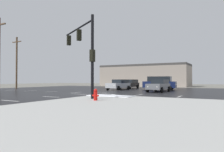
% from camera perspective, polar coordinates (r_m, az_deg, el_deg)
% --- Properties ---
extents(ground_plane, '(120.00, 120.00, 0.00)m').
position_cam_1_polar(ground_plane, '(23.94, -6.14, -4.75)').
color(ground_plane, slate).
extents(road_asphalt, '(44.00, 44.00, 0.02)m').
position_cam_1_polar(road_asphalt, '(23.93, -6.14, -4.73)').
color(road_asphalt, black).
rests_on(road_asphalt, ground_plane).
extents(sidewalk_corner, '(18.00, 18.00, 0.14)m').
position_cam_1_polar(sidewalk_corner, '(7.84, 15.67, -11.83)').
color(sidewalk_corner, '#B2B2AD').
rests_on(sidewalk_corner, ground_plane).
extents(snow_strip_curbside, '(4.00, 1.60, 0.06)m').
position_cam_1_polar(snow_strip_curbside, '(17.87, -0.44, -5.46)').
color(snow_strip_curbside, white).
rests_on(snow_strip_curbside, sidewalk_corner).
extents(lane_markings, '(36.15, 36.15, 0.01)m').
position_cam_1_polar(lane_markings, '(22.12, -5.65, -4.99)').
color(lane_markings, silver).
rests_on(lane_markings, road_asphalt).
extents(traffic_signal_mast, '(5.43, 3.37, 6.29)m').
position_cam_1_polar(traffic_signal_mast, '(17.23, -7.81, 8.37)').
color(traffic_signal_mast, black).
rests_on(traffic_signal_mast, sidewalk_corner).
extents(fire_hydrant, '(0.48, 0.26, 0.79)m').
position_cam_1_polar(fire_hydrant, '(14.18, -4.56, -5.12)').
color(fire_hydrant, red).
rests_on(fire_hydrant, sidewalk_corner).
extents(strip_building_background, '(21.07, 8.00, 5.19)m').
position_cam_1_polar(strip_building_background, '(51.50, 8.93, 0.12)').
color(strip_building_background, gray).
rests_on(strip_building_background, ground_plane).
extents(sedan_black, '(2.18, 4.60, 1.58)m').
position_cam_1_polar(sedan_black, '(36.06, 4.88, -2.15)').
color(sedan_black, black).
rests_on(sedan_black, road_asphalt).
extents(sedan_grey, '(2.15, 4.59, 1.58)m').
position_cam_1_polar(sedan_grey, '(27.40, 12.81, -2.48)').
color(sedan_grey, slate).
rests_on(sedan_grey, road_asphalt).
extents(suv_navy, '(4.97, 2.53, 2.03)m').
position_cam_1_polar(suv_navy, '(32.04, 12.98, -1.84)').
color(suv_navy, '#141E47').
rests_on(suv_navy, road_asphalt).
extents(sedan_silver, '(2.22, 4.61, 1.58)m').
position_cam_1_polar(sedan_silver, '(31.49, 1.95, -2.32)').
color(sedan_silver, '#B7BABF').
rests_on(sedan_silver, road_asphalt).
extents(utility_pole_far, '(2.20, 0.28, 8.83)m').
position_cam_1_polar(utility_pole_far, '(38.80, -24.82, 3.59)').
color(utility_pole_far, brown).
rests_on(utility_pole_far, ground_plane).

